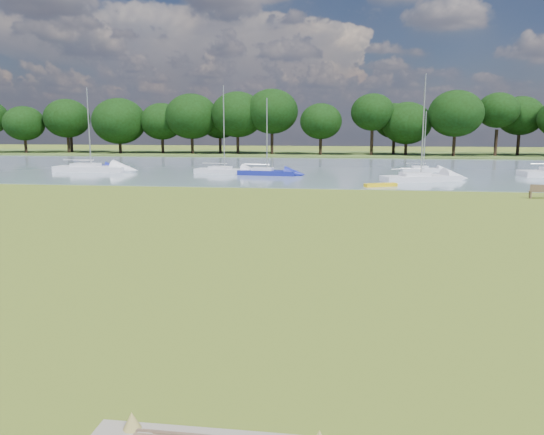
# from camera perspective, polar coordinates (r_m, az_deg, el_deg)

# --- Properties ---
(ground) EXTENTS (220.00, 220.00, 0.00)m
(ground) POSITION_cam_1_polar(r_m,az_deg,el_deg) (20.97, 2.41, -4.06)
(ground) COLOR olive
(river) EXTENTS (220.00, 40.00, 0.10)m
(river) POSITION_cam_1_polar(r_m,az_deg,el_deg) (62.49, 6.08, 5.22)
(river) COLOR slate
(river) RESTS_ON ground
(far_bank) EXTENTS (220.00, 20.00, 0.40)m
(far_bank) POSITION_cam_1_polar(r_m,az_deg,el_deg) (92.42, 6.68, 6.72)
(far_bank) COLOR #4C6626
(far_bank) RESTS_ON ground
(riverbank_bench) EXTENTS (1.65, 0.62, 1.00)m
(riverbank_bench) POSITION_cam_1_polar(r_m,az_deg,el_deg) (41.33, 27.03, 2.50)
(riverbank_bench) COLOR brown
(riverbank_bench) RESTS_ON ground
(kayak) EXTENTS (2.81, 1.76, 0.28)m
(kayak) POSITION_cam_1_polar(r_m,az_deg,el_deg) (44.63, 11.61, 3.45)
(kayak) COLOR yellow
(kayak) RESTS_ON river
(tree_line) EXTENTS (145.27, 8.72, 10.56)m
(tree_line) POSITION_cam_1_polar(r_m,az_deg,el_deg) (88.27, 7.50, 10.66)
(tree_line) COLOR black
(tree_line) RESTS_ON far_bank
(sailboat_0) EXTENTS (5.11, 2.71, 6.45)m
(sailboat_0) POSITION_cam_1_polar(r_m,az_deg,el_deg) (65.21, -18.92, 5.33)
(sailboat_0) COLOR navy
(sailboat_0) RESTS_ON river
(sailboat_3) EXTENTS (8.13, 2.55, 8.97)m
(sailboat_3) POSITION_cam_1_polar(r_m,az_deg,el_deg) (61.41, -18.96, 5.18)
(sailboat_3) COLOR silver
(sailboat_3) RESTS_ON river
(sailboat_6) EXTENTS (7.40, 4.41, 9.46)m
(sailboat_6) POSITION_cam_1_polar(r_m,az_deg,el_deg) (49.78, 15.63, 4.33)
(sailboat_6) COLOR silver
(sailboat_6) RESTS_ON river
(sailboat_7) EXTENTS (6.59, 3.06, 9.00)m
(sailboat_7) POSITION_cam_1_polar(r_m,az_deg,el_deg) (55.96, -5.20, 5.20)
(sailboat_7) COLOR silver
(sailboat_7) RESTS_ON river
(sailboat_8) EXTENTS (4.72, 1.73, 6.46)m
(sailboat_8) POSITION_cam_1_polar(r_m,az_deg,el_deg) (59.55, 15.93, 5.10)
(sailboat_8) COLOR silver
(sailboat_8) RESTS_ON river
(sailboat_9) EXTENTS (5.99, 2.29, 7.66)m
(sailboat_9) POSITION_cam_1_polar(r_m,az_deg,el_deg) (53.80, -0.62, 5.06)
(sailboat_9) COLOR navy
(sailboat_9) RESTS_ON river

